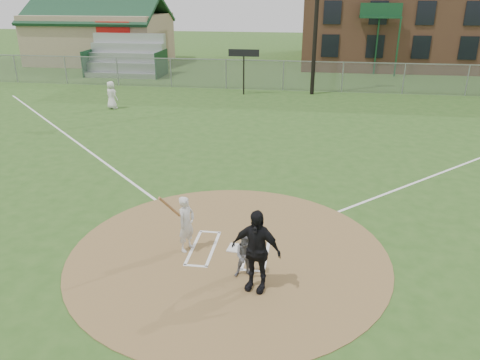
# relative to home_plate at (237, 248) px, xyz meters

# --- Properties ---
(ground) EXTENTS (140.00, 140.00, 0.00)m
(ground) POSITION_rel_home_plate_xyz_m (-0.17, -0.25, -0.04)
(ground) COLOR #2C511C
(ground) RESTS_ON ground
(dirt_circle) EXTENTS (8.40, 8.40, 0.02)m
(dirt_circle) POSITION_rel_home_plate_xyz_m (-0.17, -0.25, -0.03)
(dirt_circle) COLOR olive
(dirt_circle) RESTS_ON ground
(home_plate) EXTENTS (0.50, 0.50, 0.03)m
(home_plate) POSITION_rel_home_plate_xyz_m (0.00, 0.00, 0.00)
(home_plate) COLOR silver
(home_plate) RESTS_ON dirt_circle
(foul_line_first) EXTENTS (17.04, 17.04, 0.01)m
(foul_line_first) POSITION_rel_home_plate_xyz_m (8.83, 8.75, -0.03)
(foul_line_first) COLOR white
(foul_line_first) RESTS_ON ground
(foul_line_third) EXTENTS (17.04, 17.04, 0.01)m
(foul_line_third) POSITION_rel_home_plate_xyz_m (-9.17, 8.75, -0.03)
(foul_line_third) COLOR white
(foul_line_third) RESTS_ON ground
(catcher) EXTENTS (0.62, 0.52, 1.15)m
(catcher) POSITION_rel_home_plate_xyz_m (0.43, -1.25, 0.56)
(catcher) COLOR slate
(catcher) RESTS_ON dirt_circle
(umpire) EXTENTS (1.26, 0.76, 2.00)m
(umpire) POSITION_rel_home_plate_xyz_m (0.71, -1.69, 0.99)
(umpire) COLOR black
(umpire) RESTS_ON dirt_circle
(ondeck_player) EXTENTS (0.92, 0.79, 1.60)m
(ondeck_player) POSITION_rel_home_plate_xyz_m (-9.72, 14.82, 0.76)
(ondeck_player) COLOR silver
(ondeck_player) RESTS_ON ground
(batters_boxes) EXTENTS (2.08, 1.88, 0.01)m
(batters_boxes) POSITION_rel_home_plate_xyz_m (-0.17, -0.10, -0.01)
(batters_boxes) COLOR white
(batters_boxes) RESTS_ON dirt_circle
(batter_at_plate) EXTENTS (0.81, 0.97, 1.78)m
(batter_at_plate) POSITION_rel_home_plate_xyz_m (-1.30, -0.23, 0.76)
(batter_at_plate) COLOR silver
(batter_at_plate) RESTS_ON dirt_circle
(outfield_fence) EXTENTS (56.08, 0.08, 2.03)m
(outfield_fence) POSITION_rel_home_plate_xyz_m (-0.17, 21.75, 0.98)
(outfield_fence) COLOR slate
(outfield_fence) RESTS_ON ground
(bleachers) EXTENTS (6.08, 3.20, 3.20)m
(bleachers) POSITION_rel_home_plate_xyz_m (-13.17, 25.95, 1.55)
(bleachers) COLOR #B7BABF
(bleachers) RESTS_ON ground
(clubhouse) EXTENTS (12.20, 8.71, 6.23)m
(clubhouse) POSITION_rel_home_plate_xyz_m (-18.17, 32.75, 2.35)
(clubhouse) COLOR tan
(clubhouse) RESTS_ON ground
(scoreboard_sign) EXTENTS (2.00, 0.10, 2.93)m
(scoreboard_sign) POSITION_rel_home_plate_xyz_m (-2.67, 19.95, 2.35)
(scoreboard_sign) COLOR black
(scoreboard_sign) RESTS_ON ground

